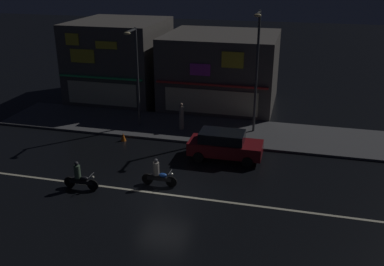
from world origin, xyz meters
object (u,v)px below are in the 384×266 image
streetlamp_mid (257,64)px  motorcycle_opposite_lane (158,174)px  traffic_cone (123,137)px  parked_car_near_kerb (224,145)px  streetlamp_west (136,70)px  pedestrian_on_sidewalk (182,117)px  motorcycle_following (80,178)px

streetlamp_mid → motorcycle_opposite_lane: bearing=-115.0°
motorcycle_opposite_lane → traffic_cone: motorcycle_opposite_lane is taller
streetlamp_mid → traffic_cone: 9.80m
parked_car_near_kerb → streetlamp_mid: bearing=-105.6°
streetlamp_mid → traffic_cone: size_ratio=14.50×
streetlamp_west → pedestrian_on_sidewalk: 4.39m
motorcycle_opposite_lane → traffic_cone: size_ratio=3.45×
streetlamp_mid → parked_car_near_kerb: size_ratio=1.86×
streetlamp_mid → traffic_cone: bearing=-157.8°
pedestrian_on_sidewalk → motorcycle_following: pedestrian_on_sidewalk is taller
motorcycle_opposite_lane → motorcycle_following: bearing=-159.7°
streetlamp_west → parked_car_near_kerb: 8.22m
pedestrian_on_sidewalk → streetlamp_west: bearing=-89.5°
streetlamp_west → parked_car_near_kerb: size_ratio=1.57×
motorcycle_following → motorcycle_opposite_lane: 3.99m
traffic_cone → streetlamp_west: bearing=86.3°
streetlamp_west → parked_car_near_kerb: (6.69, -3.46, -3.29)m
streetlamp_west → streetlamp_mid: streetlamp_mid is taller
streetlamp_west → streetlamp_mid: size_ratio=0.85×
motorcycle_following → traffic_cone: motorcycle_following is taller
parked_car_near_kerb → motorcycle_following: parked_car_near_kerb is taller
motorcycle_following → motorcycle_opposite_lane: (3.77, 1.30, 0.00)m
motorcycle_following → motorcycle_opposite_lane: same height
streetlamp_west → motorcycle_opposite_lane: 9.25m
streetlamp_mid → motorcycle_following: bearing=-128.3°
parked_car_near_kerb → motorcycle_opposite_lane: parked_car_near_kerb is taller
pedestrian_on_sidewalk → motorcycle_following: 9.56m
pedestrian_on_sidewalk → traffic_cone: 4.22m
streetlamp_west → traffic_cone: bearing=-93.7°
pedestrian_on_sidewalk → traffic_cone: (-3.22, -2.63, -0.74)m
pedestrian_on_sidewalk → parked_car_near_kerb: 5.17m
pedestrian_on_sidewalk → parked_car_near_kerb: pedestrian_on_sidewalk is taller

